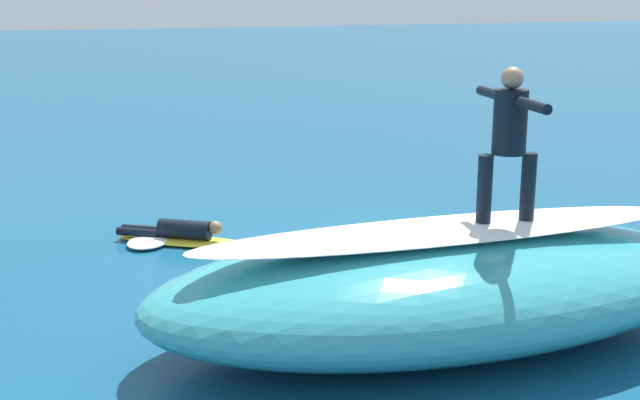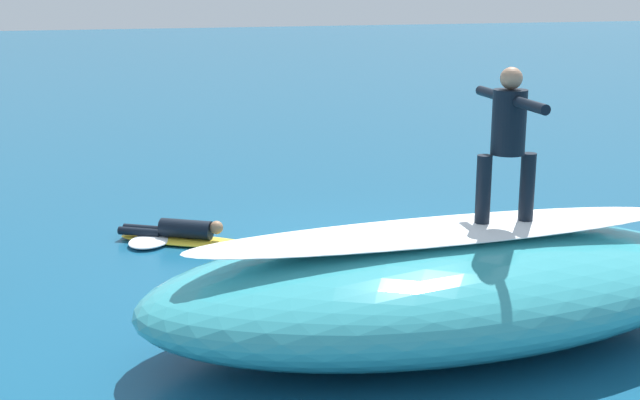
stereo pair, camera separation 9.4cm
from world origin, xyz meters
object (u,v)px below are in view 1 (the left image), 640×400
(surfboard_riding, at_px, (504,225))
(surfboard_paddling, at_px, (185,241))
(surfer_riding, at_px, (509,134))
(surfer_paddling, at_px, (177,229))

(surfboard_riding, bearing_deg, surfboard_paddling, -52.62)
(surfer_riding, height_order, surfboard_paddling, surfer_riding)
(surfboard_riding, xyz_separation_m, surfer_riding, (0.00, 0.00, 0.96))
(surfboard_riding, distance_m, surfboard_paddling, 5.04)
(surfer_paddling, bearing_deg, surfboard_paddling, -0.00)
(surfer_riding, bearing_deg, surfer_paddling, -52.04)
(surfboard_riding, xyz_separation_m, surfboard_paddling, (2.65, -4.14, -1.11))
(surfboard_riding, xyz_separation_m, surfer_paddling, (2.74, -4.21, -0.95))
(surfer_riding, bearing_deg, surfboard_riding, -175.17)
(surfboard_riding, relative_size, surfer_paddling, 1.29)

